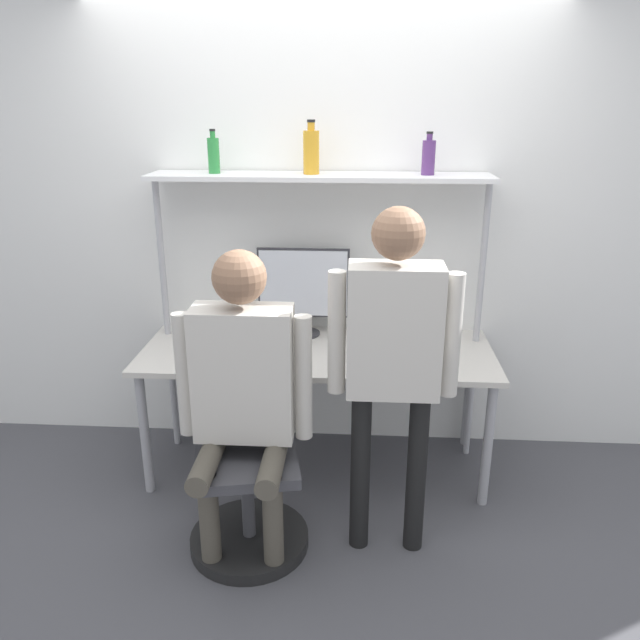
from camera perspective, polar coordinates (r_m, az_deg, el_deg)
ground_plane at (r=3.40m, az=-0.70°, el=-16.58°), size 12.00×12.00×0.00m
wall_back at (r=3.59m, az=0.17°, el=8.97°), size 8.00×0.06×2.70m
desk at (r=3.41m, az=-0.25°, el=-3.77°), size 1.90×0.73×0.72m
shelf_unit at (r=3.38m, az=-0.04°, el=9.88°), size 1.81×0.32×1.64m
monitor at (r=3.52m, az=-1.53°, el=2.97°), size 0.52×0.19×0.51m
laptop at (r=3.28m, az=-5.84°, el=-2.45°), size 0.30×0.21×0.21m
cell_phone at (r=3.23m, az=-1.69°, el=-3.79°), size 0.07×0.15×0.01m
office_chair at (r=3.04m, az=-6.65°, el=-14.94°), size 0.56×0.56×0.94m
person_seated at (r=2.72m, az=-7.10°, el=-5.70°), size 0.60×0.47×1.43m
person_standing at (r=2.66m, az=6.75°, el=-2.28°), size 0.56×0.22×1.61m
bottle_green at (r=3.42m, az=-9.70°, el=14.68°), size 0.06×0.06×0.23m
bottle_purple at (r=3.35m, az=9.89°, el=14.50°), size 0.07×0.07×0.22m
bottle_amber at (r=3.34m, az=-0.81°, el=15.18°), size 0.08×0.08×0.27m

